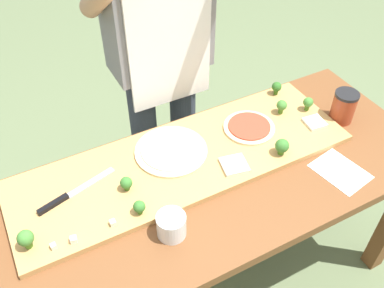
# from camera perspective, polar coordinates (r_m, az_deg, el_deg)

# --- Properties ---
(ground_plane) EXTENTS (8.00, 8.00, 0.00)m
(ground_plane) POSITION_cam_1_polar(r_m,az_deg,el_deg) (2.13, 1.11, -18.35)
(ground_plane) COLOR #60704C
(prep_table) EXTENTS (1.74, 0.69, 0.74)m
(prep_table) POSITION_cam_1_polar(r_m,az_deg,el_deg) (1.59, 1.42, -7.46)
(prep_table) COLOR brown
(prep_table) RESTS_ON ground
(cutting_board) EXTENTS (1.26, 0.40, 0.02)m
(cutting_board) POSITION_cam_1_polar(r_m,az_deg,el_deg) (1.57, -1.15, -2.19)
(cutting_board) COLOR tan
(cutting_board) RESTS_ON prep_table
(chefs_knife) EXTENTS (0.29, 0.10, 0.02)m
(chefs_knife) POSITION_cam_1_polar(r_m,az_deg,el_deg) (1.49, -16.45, -6.75)
(chefs_knife) COLOR #B7BABF
(chefs_knife) RESTS_ON cutting_board
(pizza_whole_tomato_red) EXTENTS (0.20, 0.20, 0.02)m
(pizza_whole_tomato_red) POSITION_cam_1_polar(r_m,az_deg,el_deg) (1.69, 7.65, 2.24)
(pizza_whole_tomato_red) COLOR beige
(pizza_whole_tomato_red) RESTS_ON cutting_board
(pizza_whole_white_garlic) EXTENTS (0.27, 0.27, 0.02)m
(pizza_whole_white_garlic) POSITION_cam_1_polar(r_m,az_deg,el_deg) (1.58, -2.82, -0.88)
(pizza_whole_white_garlic) COLOR beige
(pizza_whole_white_garlic) RESTS_ON cutting_board
(pizza_slice_near_right) EXTENTS (0.11, 0.11, 0.01)m
(pizza_slice_near_right) POSITION_cam_1_polar(r_m,az_deg,el_deg) (1.54, 5.67, -2.80)
(pizza_slice_near_right) COLOR silver
(pizza_slice_near_right) RESTS_ON cutting_board
(pizza_slice_center) EXTENTS (0.08, 0.08, 0.01)m
(pizza_slice_center) POSITION_cam_1_polar(r_m,az_deg,el_deg) (1.77, 16.07, 2.79)
(pizza_slice_center) COLOR silver
(pizza_slice_center) RESTS_ON cutting_board
(broccoli_floret_back_left) EXTENTS (0.04, 0.04, 0.06)m
(broccoli_floret_back_left) POSITION_cam_1_polar(r_m,az_deg,el_deg) (1.81, 15.26, 5.34)
(broccoli_floret_back_left) COLOR #487A23
(broccoli_floret_back_left) RESTS_ON cutting_board
(broccoli_floret_front_mid) EXTENTS (0.05, 0.05, 0.07)m
(broccoli_floret_front_mid) POSITION_cam_1_polar(r_m,az_deg,el_deg) (1.38, -21.37, -11.62)
(broccoli_floret_front_mid) COLOR #487A23
(broccoli_floret_front_mid) RESTS_ON cutting_board
(broccoli_floret_front_left) EXTENTS (0.04, 0.04, 0.05)m
(broccoli_floret_front_left) POSITION_cam_1_polar(r_m,az_deg,el_deg) (1.46, -8.78, -5.19)
(broccoli_floret_front_left) COLOR #3F7220
(broccoli_floret_front_left) RESTS_ON cutting_board
(broccoli_floret_center_right) EXTENTS (0.05, 0.05, 0.07)m
(broccoli_floret_center_right) POSITION_cam_1_polar(r_m,az_deg,el_deg) (1.59, 11.95, -0.28)
(broccoli_floret_center_right) COLOR #3F7220
(broccoli_floret_center_right) RESTS_ON cutting_board
(broccoli_floret_front_right) EXTENTS (0.04, 0.04, 0.06)m
(broccoli_floret_front_right) POSITION_cam_1_polar(r_m,az_deg,el_deg) (1.77, 11.90, 5.03)
(broccoli_floret_front_right) COLOR #487A23
(broccoli_floret_front_right) RESTS_ON cutting_board
(broccoli_floret_back_right) EXTENTS (0.04, 0.04, 0.05)m
(broccoli_floret_back_right) POSITION_cam_1_polar(r_m,az_deg,el_deg) (1.39, -7.06, -8.34)
(broccoli_floret_back_right) COLOR #3F7220
(broccoli_floret_back_right) RESTS_ON cutting_board
(broccoli_floret_center_left) EXTENTS (0.04, 0.04, 0.06)m
(broccoli_floret_center_left) POSITION_cam_1_polar(r_m,az_deg,el_deg) (1.87, 11.25, 7.45)
(broccoli_floret_center_left) COLOR #366618
(broccoli_floret_center_left) RESTS_ON cutting_board
(cheese_crumble_a) EXTENTS (0.02, 0.02, 0.02)m
(cheese_crumble_a) POSITION_cam_1_polar(r_m,az_deg,el_deg) (1.39, -10.55, -10.31)
(cheese_crumble_a) COLOR silver
(cheese_crumble_a) RESTS_ON cutting_board
(cheese_crumble_b) EXTENTS (0.02, 0.02, 0.02)m
(cheese_crumble_b) POSITION_cam_1_polar(r_m,az_deg,el_deg) (1.38, -15.56, -12.20)
(cheese_crumble_b) COLOR white
(cheese_crumble_b) RESTS_ON cutting_board
(cheese_crumble_c) EXTENTS (0.02, 0.02, 0.02)m
(cheese_crumble_c) POSITION_cam_1_polar(r_m,az_deg,el_deg) (1.38, -18.05, -12.85)
(cheese_crumble_c) COLOR silver
(cheese_crumble_c) RESTS_ON cutting_board
(flour_cup) EXTENTS (0.09, 0.09, 0.08)m
(flour_cup) POSITION_cam_1_polar(r_m,az_deg,el_deg) (1.35, -2.77, -10.92)
(flour_cup) COLOR white
(flour_cup) RESTS_ON prep_table
(sauce_jar) EXTENTS (0.10, 0.10, 0.13)m
(sauce_jar) POSITION_cam_1_polar(r_m,az_deg,el_deg) (1.82, 19.62, 4.73)
(sauce_jar) COLOR #99381E
(sauce_jar) RESTS_ON prep_table
(recipe_note) EXTENTS (0.18, 0.21, 0.00)m
(recipe_note) POSITION_cam_1_polar(r_m,az_deg,el_deg) (1.64, 19.22, -3.47)
(recipe_note) COLOR white
(recipe_note) RESTS_ON prep_table
(cook_center) EXTENTS (0.54, 0.39, 1.67)m
(cook_center) POSITION_cam_1_polar(r_m,az_deg,el_deg) (1.74, -4.30, 13.07)
(cook_center) COLOR #333847
(cook_center) RESTS_ON ground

